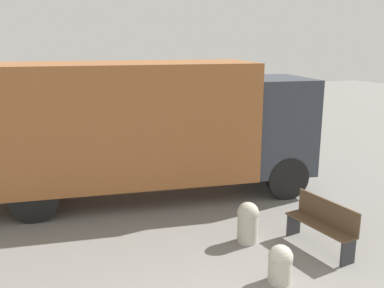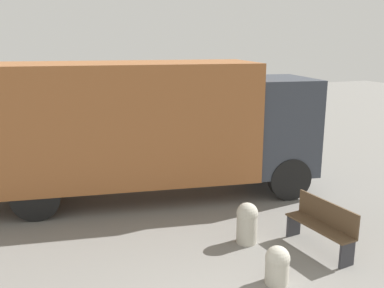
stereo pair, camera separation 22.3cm
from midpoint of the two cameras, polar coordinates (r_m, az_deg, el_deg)
name	(u,v)px [view 2 (the right image)]	position (r m, az deg, el deg)	size (l,w,h in m)	color
delivery_truck	(144,124)	(10.88, -5.79, 2.68)	(8.90, 3.58, 3.48)	#99592D
park_bench	(322,224)	(8.86, 17.68, -10.15)	(0.56, 1.58, 0.98)	brown
bollard_near_bench	(277,264)	(7.62, 12.16, -15.43)	(0.42, 0.42, 0.67)	#B2AD9E
bollard_far_bench	(247,222)	(8.83, 8.08, -10.22)	(0.44, 0.44, 0.85)	#B2AD9E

